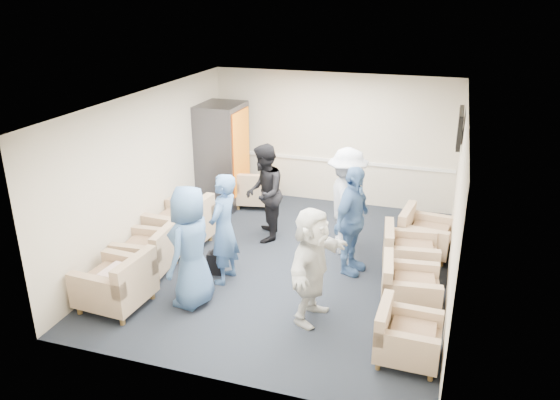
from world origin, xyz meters
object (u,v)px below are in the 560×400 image
(armchair_left_mid, at_px, (149,253))
(person_mid_left, at_px, (224,229))
(vending_machine, at_px, (222,155))
(person_front_right, at_px, (312,265))
(person_front_left, at_px, (191,247))
(person_mid_right, at_px, (352,221))
(armchair_right_midfar, at_px, (406,255))
(person_back_right, at_px, (347,201))
(armchair_left_far, at_px, (182,227))
(armchair_left_near, at_px, (118,285))
(armchair_right_near, at_px, (404,338))
(armchair_right_midnear, at_px, (406,289))
(armchair_corner, at_px, (256,191))
(armchair_right_far, at_px, (423,235))
(person_back_left, at_px, (264,193))

(armchair_left_mid, height_order, person_mid_left, person_mid_left)
(vending_machine, relative_size, person_front_right, 1.30)
(person_front_left, distance_m, person_mid_right, 2.53)
(armchair_right_midfar, distance_m, vending_machine, 4.45)
(person_back_right, bearing_deg, armchair_left_far, 82.59)
(armchair_left_mid, height_order, vending_machine, vending_machine)
(armchair_left_near, bearing_deg, person_mid_left, 139.73)
(armchair_right_near, height_order, person_mid_right, person_mid_right)
(armchair_right_near, relative_size, person_front_left, 0.43)
(armchair_left_mid, xyz_separation_m, armchair_right_near, (4.07, -1.01, -0.03))
(armchair_left_far, xyz_separation_m, armchair_right_midnear, (3.91, -0.84, -0.06))
(armchair_left_near, xyz_separation_m, armchair_right_midfar, (3.75, 2.22, -0.02))
(armchair_corner, xyz_separation_m, vending_machine, (-0.68, -0.09, 0.73))
(person_mid_left, bearing_deg, person_back_right, 139.61)
(armchair_left_near, relative_size, armchair_corner, 0.98)
(armchair_left_mid, xyz_separation_m, armchair_corner, (0.62, 3.18, -0.00))
(armchair_corner, relative_size, person_front_right, 0.59)
(armchair_right_midfar, relative_size, person_front_right, 0.57)
(armchair_left_near, height_order, person_mid_left, person_mid_left)
(armchair_left_near, bearing_deg, person_front_left, 118.00)
(armchair_right_midfar, height_order, vending_machine, vending_machine)
(armchair_left_far, xyz_separation_m, vending_machine, (-0.14, 2.11, 0.68))
(person_front_left, xyz_separation_m, person_mid_left, (0.18, 0.74, -0.02))
(armchair_corner, bearing_deg, person_mid_left, 90.52)
(armchair_right_far, bearing_deg, armchair_left_mid, 122.85)
(armchair_left_mid, relative_size, armchair_right_midfar, 0.94)
(armchair_left_near, bearing_deg, armchair_right_near, 94.29)
(armchair_left_far, distance_m, person_mid_right, 3.00)
(armchair_left_mid, bearing_deg, person_front_left, 55.49)
(armchair_right_midfar, relative_size, person_mid_right, 0.53)
(armchair_right_midnear, bearing_deg, person_front_right, 110.90)
(armchair_right_midfar, relative_size, person_mid_left, 0.54)
(armchair_right_midfar, relative_size, armchair_corner, 0.98)
(vending_machine, xyz_separation_m, person_front_right, (2.83, -3.59, -0.24))
(armchair_right_near, bearing_deg, person_front_right, 69.72)
(person_back_right, distance_m, person_mid_right, 0.74)
(armchair_corner, bearing_deg, armchair_right_near, 118.48)
(person_back_right, bearing_deg, person_front_left, 121.31)
(person_mid_left, relative_size, person_front_right, 1.07)
(armchair_right_midnear, xyz_separation_m, person_back_left, (-2.66, 1.58, 0.56))
(armchair_left_mid, bearing_deg, vending_machine, 177.03)
(armchair_left_near, relative_size, vending_machine, 0.44)
(armchair_right_far, distance_m, person_front_right, 2.84)
(vending_machine, bearing_deg, person_mid_left, -66.37)
(armchair_right_near, xyz_separation_m, armchair_corner, (-3.45, 4.19, 0.02))
(armchair_right_far, height_order, person_back_right, person_back_right)
(armchair_right_midfar, bearing_deg, armchair_left_mid, 99.33)
(armchair_right_near, height_order, person_back_left, person_back_left)
(armchair_left_far, relative_size, person_mid_left, 0.58)
(armchair_right_far, distance_m, person_front_left, 4.02)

